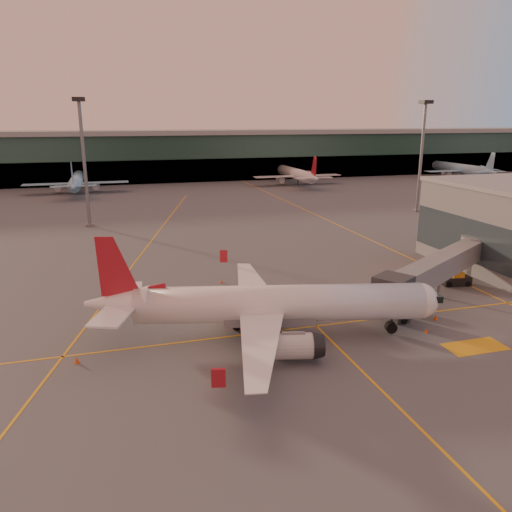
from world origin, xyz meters
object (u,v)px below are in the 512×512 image
object	(u,v)px
main_airplane	(267,305)
pushback_tug	(456,279)
catering_truck	(249,306)
gpu_cart	(416,310)

from	to	relation	value
main_airplane	pushback_tug	xyz separation A→B (m)	(29.31, 8.87, -2.73)
main_airplane	catering_truck	distance (m)	3.74
catering_truck	gpu_cart	distance (m)	19.38
main_airplane	pushback_tug	distance (m)	30.74
gpu_cart	pushback_tug	bearing A→B (deg)	47.53
main_airplane	catering_truck	size ratio (longest dim) A/B	6.48
catering_truck	gpu_cart	size ratio (longest dim) A/B	2.58
main_airplane	gpu_cart	xyz separation A→B (m)	(18.13, 1.18, -2.95)
gpu_cart	main_airplane	bearing A→B (deg)	-163.26
catering_truck	gpu_cart	world-z (taller)	catering_truck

